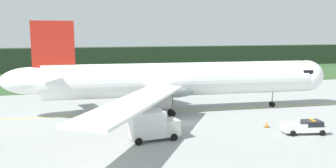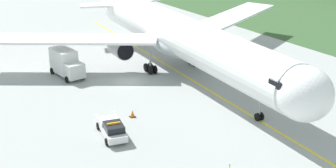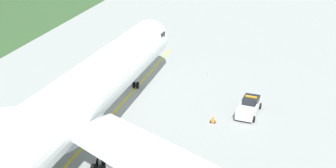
{
  "view_description": "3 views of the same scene",
  "coord_description": "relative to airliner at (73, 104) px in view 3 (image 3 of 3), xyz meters",
  "views": [
    {
      "loc": [
        -16.63,
        -44.86,
        13.14
      ],
      "look_at": [
        -0.37,
        7.93,
        4.78
      ],
      "focal_mm": 35.52,
      "sensor_mm": 36.0,
      "label": 1
    },
    {
      "loc": [
        56.04,
        -30.64,
        23.7
      ],
      "look_at": [
        9.61,
        0.06,
        2.69
      ],
      "focal_mm": 53.55,
      "sensor_mm": 36.0,
      "label": 2
    },
    {
      "loc": [
        -31.1,
        -6.93,
        21.44
      ],
      "look_at": [
        9.36,
        -0.09,
        4.84
      ],
      "focal_mm": 42.1,
      "sensor_mm": 36.0,
      "label": 3
    }
  ],
  "objects": [
    {
      "name": "taxiway_centerline_main",
      "position": [
        0.65,
        -0.06,
        -5.39
      ],
      "size": [
        71.47,
        7.13,
        0.01
      ],
      "primitive_type": "cube",
      "rotation": [
        0.0,
        0.0,
        -0.1
      ],
      "color": "yellow",
      "rests_on": "ground"
    },
    {
      "name": "taxiway_edge_light_east",
      "position": [
        24.04,
        -11.37,
        -5.13
      ],
      "size": [
        0.12,
        0.12,
        0.5
      ],
      "color": "yellow",
      "rests_on": "ground"
    },
    {
      "name": "ops_pickup_truck",
      "position": [
        12.1,
        -17.33,
        -4.49
      ],
      "size": [
        6.1,
        3.31,
        1.94
      ],
      "color": "silver",
      "rests_on": "ground"
    },
    {
      "name": "ground",
      "position": [
        -1.34,
        -7.84,
        -5.4
      ],
      "size": [
        320.0,
        320.0,
        0.0
      ],
      "primitive_type": "plane",
      "color": "#989C9A"
    },
    {
      "name": "airliner",
      "position": [
        0.0,
        0.0,
        0.0
      ],
      "size": [
        55.45,
        52.2,
        15.15
      ],
      "color": "white",
      "rests_on": "ground"
    },
    {
      "name": "apron_cone",
      "position": [
        8.94,
        -13.09,
        -4.99
      ],
      "size": [
        0.67,
        0.67,
        0.83
      ],
      "color": "black",
      "rests_on": "ground"
    }
  ]
}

